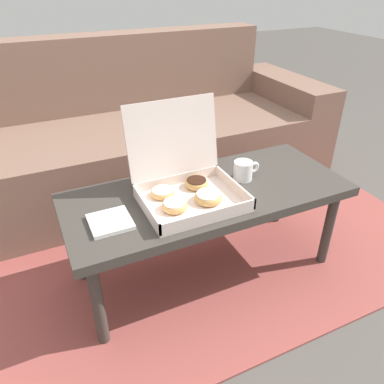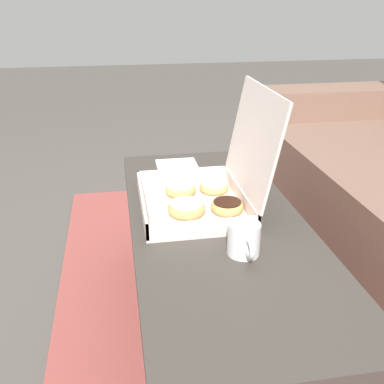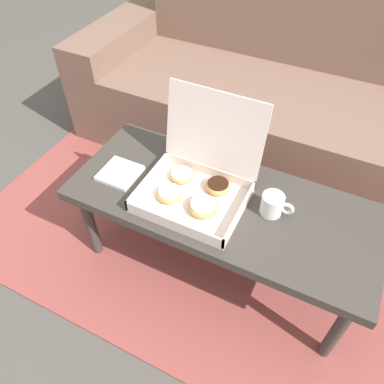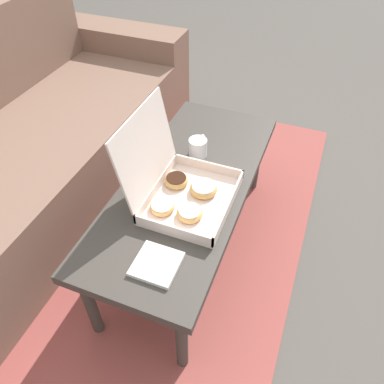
{
  "view_description": "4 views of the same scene",
  "coord_description": "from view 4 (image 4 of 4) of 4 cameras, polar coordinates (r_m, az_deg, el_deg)",
  "views": [
    {
      "loc": [
        -0.61,
        -1.26,
        1.22
      ],
      "look_at": [
        -0.1,
        -0.16,
        0.48
      ],
      "focal_mm": 35.0,
      "sensor_mm": 36.0,
      "label": 1
    },
    {
      "loc": [
        1.1,
        -0.37,
        1.03
      ],
      "look_at": [
        -0.1,
        -0.16,
        0.48
      ],
      "focal_mm": 42.0,
      "sensor_mm": 36.0,
      "label": 2
    },
    {
      "loc": [
        0.32,
        -0.99,
        1.47
      ],
      "look_at": [
        -0.1,
        -0.16,
        0.48
      ],
      "focal_mm": 35.0,
      "sensor_mm": 36.0,
      "label": 3
    },
    {
      "loc": [
        -1.05,
        -0.53,
        1.47
      ],
      "look_at": [
        -0.1,
        -0.16,
        0.48
      ],
      "focal_mm": 35.0,
      "sensor_mm": 36.0,
      "label": 4
    }
  ],
  "objects": [
    {
      "name": "ground_plane",
      "position": [
        1.88,
        -3.49,
        -7.37
      ],
      "size": [
        12.0,
        12.0,
        0.0
      ],
      "primitive_type": "plane",
      "color": "#514C47"
    },
    {
      "name": "area_rug",
      "position": [
        1.99,
        -11.47,
        -4.69
      ],
      "size": [
        2.44,
        1.85,
        0.01
      ],
      "primitive_type": "cube",
      "color": "#994742",
      "rests_on": "ground_plane"
    },
    {
      "name": "couch",
      "position": [
        2.07,
        -25.22,
        5.01
      ],
      "size": [
        2.32,
        0.85,
        0.88
      ],
      "color": "#7A5B4C",
      "rests_on": "ground_plane"
    },
    {
      "name": "coffee_table",
      "position": [
        1.57,
        -0.64,
        0.38
      ],
      "size": [
        1.17,
        0.49,
        0.43
      ],
      "color": "#3D3833",
      "rests_on": "ground_plane"
    },
    {
      "name": "pastry_box",
      "position": [
        1.43,
        -1.96,
        0.85
      ],
      "size": [
        0.38,
        0.36,
        0.35
      ],
      "color": "silver",
      "rests_on": "coffee_table"
    },
    {
      "name": "coffee_mug",
      "position": [
        1.65,
        0.94,
        6.85
      ],
      "size": [
        0.12,
        0.08,
        0.08
      ],
      "color": "white",
      "rests_on": "coffee_table"
    },
    {
      "name": "napkin_stack",
      "position": [
        1.26,
        -5.42,
        -10.87
      ],
      "size": [
        0.15,
        0.15,
        0.02
      ],
      "color": "white",
      "rests_on": "coffee_table"
    }
  ]
}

